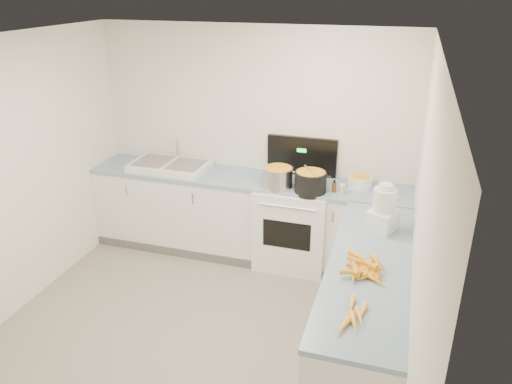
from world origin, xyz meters
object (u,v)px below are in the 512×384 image
(extract_bottle, at_px, (334,187))
(mixing_bowl, at_px, (360,182))
(black_pot, at_px, (310,183))
(food_processor, at_px, (383,211))
(sink, at_px, (170,166))
(spice_jar, at_px, (342,190))
(steel_pot, at_px, (278,178))
(stove, at_px, (294,223))

(extract_bottle, bearing_deg, mixing_bowl, 41.39)
(black_pot, xyz_separation_m, mixing_bowl, (0.46, 0.26, -0.03))
(mixing_bowl, xyz_separation_m, food_processor, (0.28, -0.90, 0.12))
(black_pot, distance_m, mixing_bowl, 0.53)
(sink, relative_size, food_processor, 2.05)
(spice_jar, bearing_deg, food_processor, -56.48)
(sink, height_order, black_pot, sink)
(mixing_bowl, bearing_deg, black_pot, -150.69)
(sink, height_order, spice_jar, sink)
(black_pot, xyz_separation_m, spice_jar, (0.32, 0.01, -0.05))
(mixing_bowl, height_order, spice_jar, mixing_bowl)
(sink, xyz_separation_m, steel_pot, (1.30, -0.16, 0.06))
(sink, xyz_separation_m, extract_bottle, (1.87, -0.12, 0.01))
(black_pot, distance_m, spice_jar, 0.32)
(stove, relative_size, food_processor, 3.24)
(mixing_bowl, bearing_deg, stove, -171.47)
(steel_pot, distance_m, black_pot, 0.34)
(sink, relative_size, extract_bottle, 8.27)
(mixing_bowl, bearing_deg, sink, -177.76)
(stove, height_order, sink, stove)
(steel_pot, bearing_deg, sink, 173.03)
(extract_bottle, bearing_deg, sink, 176.26)
(steel_pot, distance_m, food_processor, 1.28)
(sink, distance_m, mixing_bowl, 2.11)
(sink, relative_size, mixing_bowl, 3.35)
(extract_bottle, xyz_separation_m, spice_jar, (0.09, -0.05, -0.00))
(sink, distance_m, black_pot, 1.65)
(sink, xyz_separation_m, black_pot, (1.64, -0.18, 0.06))
(sink, bearing_deg, food_processor, -18.99)
(extract_bottle, relative_size, spice_jar, 1.09)
(black_pot, height_order, food_processor, food_processor)
(sink, bearing_deg, spice_jar, -5.06)
(black_pot, height_order, extract_bottle, black_pot)
(steel_pot, bearing_deg, food_processor, -31.34)
(extract_bottle, distance_m, food_processor, 0.88)
(extract_bottle, height_order, food_processor, food_processor)
(sink, relative_size, steel_pot, 2.75)
(spice_jar, xyz_separation_m, food_processor, (0.43, -0.65, 0.13))
(stove, xyz_separation_m, extract_bottle, (0.42, -0.11, 0.52))
(food_processor, bearing_deg, mixing_bowl, 107.43)
(mixing_bowl, bearing_deg, steel_pot, -163.32)
(stove, xyz_separation_m, sink, (-1.45, 0.02, 0.50))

